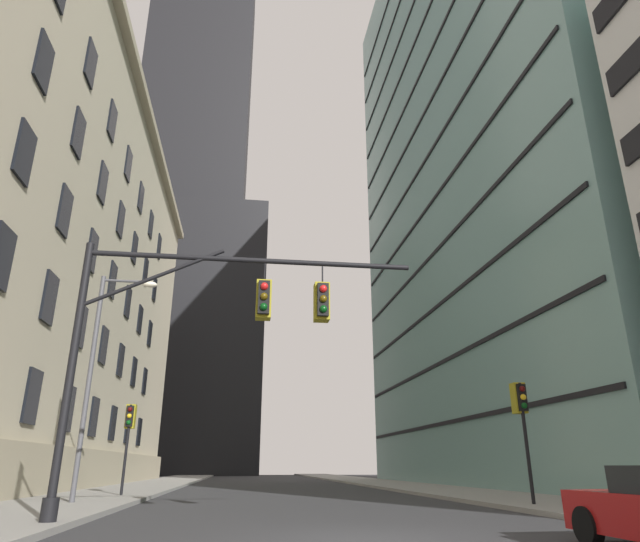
{
  "coord_description": "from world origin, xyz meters",
  "views": [
    {
      "loc": [
        -2.33,
        -11.06,
        1.31
      ],
      "look_at": [
        2.51,
        24.33,
        14.14
      ],
      "focal_mm": 30.54,
      "sensor_mm": 36.0,
      "label": 1
    }
  ],
  "objects_px": {
    "traffic_light_far_left": "(130,422)",
    "street_lamppost": "(100,362)",
    "traffic_light_near_right": "(521,405)",
    "traffic_signal_mast": "(218,320)"
  },
  "relations": [
    {
      "from": "traffic_light_near_right",
      "to": "traffic_light_far_left",
      "type": "xyz_separation_m",
      "value": [
        -14.44,
        7.81,
        -0.12
      ]
    },
    {
      "from": "traffic_signal_mast",
      "to": "street_lamppost",
      "type": "bearing_deg",
      "value": 122.93
    },
    {
      "from": "traffic_light_far_left",
      "to": "street_lamppost",
      "type": "relative_size",
      "value": 0.46
    },
    {
      "from": "traffic_light_far_left",
      "to": "street_lamppost",
      "type": "bearing_deg",
      "value": -94.26
    },
    {
      "from": "traffic_light_far_left",
      "to": "street_lamppost",
      "type": "height_order",
      "value": "street_lamppost"
    },
    {
      "from": "traffic_light_near_right",
      "to": "street_lamppost",
      "type": "xyz_separation_m",
      "value": [
        -14.81,
        2.9,
        1.64
      ]
    },
    {
      "from": "traffic_signal_mast",
      "to": "street_lamppost",
      "type": "xyz_separation_m",
      "value": [
        -4.61,
        7.11,
        0.07
      ]
    },
    {
      "from": "traffic_signal_mast",
      "to": "traffic_light_far_left",
      "type": "distance_m",
      "value": 12.87
    },
    {
      "from": "traffic_light_far_left",
      "to": "street_lamppost",
      "type": "xyz_separation_m",
      "value": [
        -0.37,
        -4.92,
        1.76
      ]
    },
    {
      "from": "traffic_light_near_right",
      "to": "street_lamppost",
      "type": "height_order",
      "value": "street_lamppost"
    }
  ]
}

